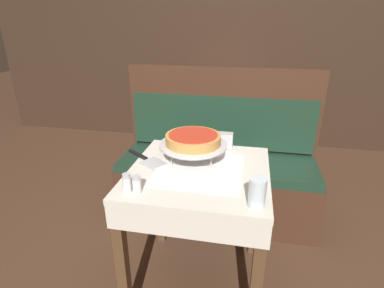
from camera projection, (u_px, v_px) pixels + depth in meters
The scene contains 13 objects.
ground_plane at pixel (198, 280), 1.76m from camera, with size 14.00×14.00×0.00m, color #472D1E.
dining_table_front at pixel (199, 187), 1.52m from camera, with size 0.68×0.68×0.73m.
dining_table_rear at pixel (224, 104), 3.11m from camera, with size 0.71×0.71×0.72m.
booth_bench at pixel (217, 175), 2.28m from camera, with size 1.44×0.51×1.10m.
back_wall_panel at pixel (234, 41), 3.37m from camera, with size 6.00×0.04×2.40m, color black.
pizza_pan_stand at pixel (193, 145), 1.53m from camera, with size 0.35×0.35×0.10m.
deep_dish_pizza at pixel (193, 139), 1.51m from camera, with size 0.28×0.28×0.05m.
pizza_server at pixel (146, 159), 1.58m from camera, with size 0.26×0.21×0.01m.
water_glass_near at pixel (257, 192), 1.17m from camera, with size 0.07×0.07×0.12m.
salt_shaker at pixel (127, 182), 1.28m from camera, with size 0.04×0.04×0.08m.
pepper_shaker at pixel (137, 184), 1.27m from camera, with size 0.04×0.04×0.08m.
napkin_holder at pixel (224, 140), 1.72m from camera, with size 0.10×0.05×0.09m.
condiment_caddy at pixel (224, 89), 3.03m from camera, with size 0.12×0.12×0.17m.
Camera 1 is at (0.22, -1.30, 1.41)m, focal length 28.00 mm.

